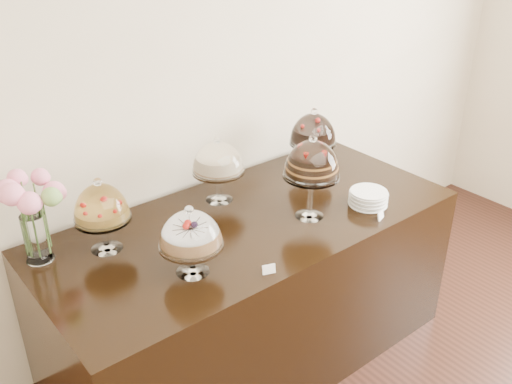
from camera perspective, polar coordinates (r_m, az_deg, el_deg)
wall_back at (r=3.29m, az=-2.37°, el=11.91°), size 5.00×0.04×3.00m
display_counter at (r=3.20m, az=-0.57°, el=-9.72°), size 2.20×1.00×0.90m
cake_stand_sugar_sponge at (r=2.47m, az=-6.57°, el=-4.10°), size 0.28×0.28×0.33m
cake_stand_choco_layer at (r=2.85m, az=5.62°, el=2.97°), size 0.29×0.29×0.45m
cake_stand_cheesecake at (r=3.04m, az=-3.82°, el=3.17°), size 0.28×0.28×0.37m
cake_stand_dark_choco at (r=3.40m, az=5.74°, el=6.02°), size 0.28×0.28×0.39m
cake_stand_fruit_tart at (r=2.69m, az=-15.24°, el=-1.37°), size 0.26×0.26×0.37m
flower_vase at (r=2.69m, az=-21.59°, el=-1.37°), size 0.30×0.26×0.43m
plate_stack at (r=3.12m, az=11.16°, el=-0.60°), size 0.20×0.20×0.08m
price_card_left at (r=2.54m, az=1.30°, el=-7.73°), size 0.06×0.03×0.04m
price_card_right at (r=3.01m, az=12.36°, el=-2.31°), size 0.06×0.03×0.04m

